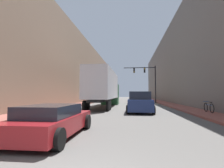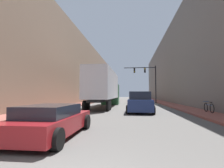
# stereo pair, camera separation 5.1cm
# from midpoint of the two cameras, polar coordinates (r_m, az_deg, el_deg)

# --- Properties ---
(sidewalk_right) EXTENTS (2.20, 80.00, 0.15)m
(sidewalk_right) POSITION_cam_midpoint_polar(r_m,az_deg,el_deg) (32.62, 16.60, -5.87)
(sidewalk_right) COLOR brown
(sidewalk_right) RESTS_ON ground
(sidewalk_left) EXTENTS (2.20, 80.00, 0.15)m
(sidewalk_left) POSITION_cam_midpoint_polar(r_m,az_deg,el_deg) (33.11, -7.25, -5.94)
(sidewalk_left) COLOR brown
(sidewalk_left) RESTS_ON ground
(building_right) EXTENTS (6.00, 80.00, 13.91)m
(building_right) POSITION_cam_midpoint_polar(r_m,az_deg,el_deg) (33.96, 23.27, 6.02)
(building_right) COLOR #66605B
(building_right) RESTS_ON ground
(building_left) EXTENTS (6.00, 80.00, 12.67)m
(building_left) POSITION_cam_midpoint_polar(r_m,az_deg,el_deg) (34.62, -13.79, 4.63)
(building_left) COLOR #846B56
(building_left) RESTS_ON ground
(semi_truck) EXTENTS (2.52, 13.16, 4.25)m
(semi_truck) POSITION_cam_midpoint_polar(r_m,az_deg,el_deg) (21.72, -2.23, -1.23)
(semi_truck) COLOR silver
(semi_truck) RESTS_ON ground
(sedan_car) EXTENTS (2.05, 4.41, 1.18)m
(sedan_car) POSITION_cam_midpoint_polar(r_m,az_deg,el_deg) (7.03, -18.85, -11.27)
(sedan_car) COLOR maroon
(sedan_car) RESTS_ON ground
(suv_car) EXTENTS (2.25, 4.85, 1.80)m
(suv_car) POSITION_cam_midpoint_polar(r_m,az_deg,el_deg) (15.70, 9.05, -5.97)
(suv_car) COLOR navy
(suv_car) RESTS_ON ground
(traffic_signal_gantry) EXTENTS (5.94, 0.35, 6.87)m
(traffic_signal_gantry) POSITION_cam_midpoint_polar(r_m,az_deg,el_deg) (33.24, 11.84, 2.10)
(traffic_signal_gantry) COLOR black
(traffic_signal_gantry) RESTS_ON ground
(parked_bicycle) EXTENTS (0.44, 1.82, 0.86)m
(parked_bicycle) POSITION_cam_midpoint_polar(r_m,az_deg,el_deg) (15.79, 29.15, -6.73)
(parked_bicycle) COLOR black
(parked_bicycle) RESTS_ON sidewalk_right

